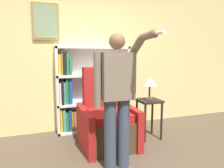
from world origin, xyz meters
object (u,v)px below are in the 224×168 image
object	(u,v)px
person_standing	(117,94)
table_lamp	(150,82)
bookcase	(85,91)
armchair	(107,122)
side_table	(149,109)

from	to	relation	value
person_standing	table_lamp	bearing A→B (deg)	40.86
bookcase	table_lamp	bearing A→B (deg)	-37.71
armchair	side_table	distance (m)	0.78
person_standing	table_lamp	distance (m)	1.14
bookcase	armchair	bearing A→B (deg)	-78.08
bookcase	side_table	xyz separation A→B (m)	(0.92, -0.71, -0.24)
bookcase	armchair	world-z (taller)	bookcase
side_table	table_lamp	size ratio (longest dim) A/B	1.70
armchair	side_table	xyz separation A→B (m)	(0.76, 0.05, 0.13)
armchair	person_standing	world-z (taller)	person_standing
bookcase	side_table	distance (m)	1.19
side_table	person_standing	bearing A→B (deg)	-139.14
armchair	table_lamp	size ratio (longest dim) A/B	3.12
side_table	bookcase	bearing A→B (deg)	142.29
armchair	table_lamp	distance (m)	0.96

